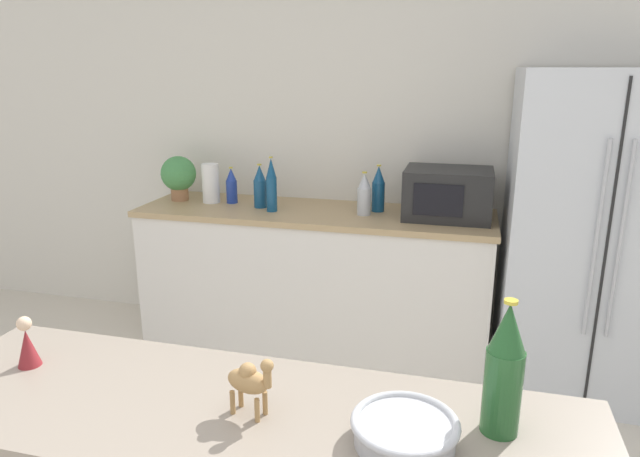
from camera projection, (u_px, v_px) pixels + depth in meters
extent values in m
cube|color=silver|center=(373.00, 142.00, 3.54)|extent=(8.00, 0.06, 2.55)
cube|color=silver|center=(314.00, 283.00, 3.54)|extent=(2.09, 0.60, 0.86)
cube|color=tan|center=(314.00, 213.00, 3.42)|extent=(2.12, 0.63, 0.03)
cube|color=silver|center=(591.00, 238.00, 2.99)|extent=(0.86, 0.69, 1.72)
cube|color=black|center=(605.00, 258.00, 2.67)|extent=(0.01, 0.01, 1.65)
cylinder|color=#B2B5BA|center=(596.00, 241.00, 2.64)|extent=(0.02, 0.02, 0.95)
cylinder|color=#B2B5BA|center=(620.00, 242.00, 2.62)|extent=(0.02, 0.02, 0.95)
cube|color=gray|center=(241.00, 417.00, 1.38)|extent=(1.73, 0.54, 0.03)
cylinder|color=#9E6B47|center=(180.00, 193.00, 3.66)|extent=(0.11, 0.11, 0.09)
sphere|color=#478E4C|center=(178.00, 174.00, 3.62)|extent=(0.22, 0.22, 0.22)
cylinder|color=white|center=(211.00, 183.00, 3.58)|extent=(0.11, 0.11, 0.24)
cube|color=black|center=(448.00, 194.00, 3.20)|extent=(0.48, 0.36, 0.28)
cube|color=black|center=(438.00, 200.00, 3.04)|extent=(0.26, 0.01, 0.17)
cylinder|color=navy|center=(272.00, 194.00, 3.36)|extent=(0.06, 0.06, 0.20)
cone|color=navy|center=(271.00, 168.00, 3.32)|extent=(0.06, 0.06, 0.11)
cylinder|color=gold|center=(271.00, 157.00, 3.30)|extent=(0.02, 0.02, 0.01)
cylinder|color=navy|center=(378.00, 197.00, 3.36)|extent=(0.08, 0.08, 0.17)
cone|color=navy|center=(379.00, 174.00, 3.33)|extent=(0.07, 0.07, 0.10)
cylinder|color=gold|center=(379.00, 165.00, 3.31)|extent=(0.03, 0.03, 0.01)
cylinder|color=navy|center=(232.00, 192.00, 3.57)|extent=(0.07, 0.07, 0.14)
cone|color=navy|center=(231.00, 175.00, 3.54)|extent=(0.07, 0.07, 0.08)
cylinder|color=gold|center=(231.00, 168.00, 3.53)|extent=(0.02, 0.02, 0.01)
cylinder|color=navy|center=(260.00, 194.00, 3.46)|extent=(0.08, 0.08, 0.17)
cone|color=navy|center=(260.00, 173.00, 3.42)|extent=(0.07, 0.07, 0.09)
cylinder|color=gold|center=(259.00, 165.00, 3.41)|extent=(0.03, 0.03, 0.01)
cylinder|color=#B2B7BC|center=(364.00, 201.00, 3.29)|extent=(0.08, 0.08, 0.16)
cone|color=#B2B7BC|center=(364.00, 181.00, 3.25)|extent=(0.08, 0.08, 0.09)
cylinder|color=gold|center=(365.00, 172.00, 3.24)|extent=(0.03, 0.03, 0.01)
cylinder|color=#235628|center=(502.00, 392.00, 1.27)|extent=(0.09, 0.09, 0.20)
cone|color=#235628|center=(509.00, 327.00, 1.23)|extent=(0.08, 0.08, 0.11)
cylinder|color=gold|center=(511.00, 302.00, 1.21)|extent=(0.03, 0.03, 0.01)
cylinder|color=#B7BABF|center=(405.00, 433.00, 1.25)|extent=(0.22, 0.22, 0.05)
torus|color=#B7BABF|center=(405.00, 423.00, 1.24)|extent=(0.24, 0.24, 0.02)
ellipsoid|color=#A87F4C|center=(248.00, 381.00, 1.34)|extent=(0.12, 0.08, 0.06)
sphere|color=#A87F4C|center=(248.00, 371.00, 1.33)|extent=(0.04, 0.04, 0.04)
cylinder|color=#A87F4C|center=(267.00, 376.00, 1.31)|extent=(0.02, 0.02, 0.05)
sphere|color=#A87F4C|center=(267.00, 366.00, 1.30)|extent=(0.03, 0.03, 0.03)
cylinder|color=#A87F4C|center=(265.00, 403.00, 1.36)|extent=(0.01, 0.01, 0.06)
cylinder|color=#A87F4C|center=(257.00, 410.00, 1.33)|extent=(0.01, 0.01, 0.06)
cylinder|color=#A87F4C|center=(241.00, 395.00, 1.39)|extent=(0.01, 0.01, 0.06)
cylinder|color=#A87F4C|center=(233.00, 402.00, 1.36)|extent=(0.01, 0.01, 0.06)
cone|color=maroon|center=(28.00, 348.00, 1.57)|extent=(0.06, 0.06, 0.11)
sphere|color=beige|center=(24.00, 324.00, 1.55)|extent=(0.04, 0.04, 0.04)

